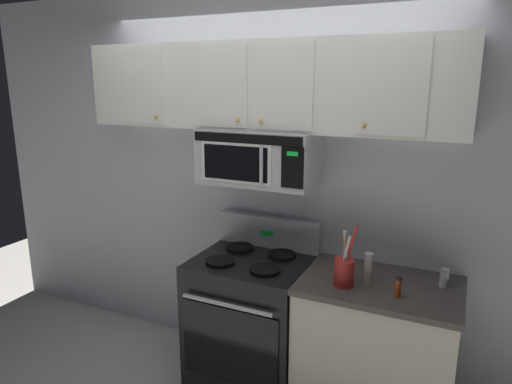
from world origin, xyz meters
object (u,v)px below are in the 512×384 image
at_px(stove_range, 252,318).
at_px(salt_shaker, 444,278).
at_px(spice_jar, 398,287).
at_px(over_range_microwave, 259,157).
at_px(utensil_crock_red, 344,270).
at_px(pepper_mill, 368,269).

relative_size(stove_range, salt_shaker, 10.38).
bearing_deg(stove_range, spice_jar, -8.35).
distance_m(over_range_microwave, utensil_crock_red, 0.91).
height_order(pepper_mill, spice_jar, pepper_mill).
distance_m(stove_range, over_range_microwave, 1.11).
distance_m(over_range_microwave, pepper_mill, 0.98).
height_order(over_range_microwave, salt_shaker, over_range_microwave).
xyz_separation_m(over_range_microwave, utensil_crock_red, (0.65, -0.24, -0.58)).
height_order(stove_range, over_range_microwave, over_range_microwave).
bearing_deg(utensil_crock_red, spice_jar, -3.28).
bearing_deg(pepper_mill, spice_jar, -28.98).
height_order(salt_shaker, spice_jar, spice_jar).
distance_m(over_range_microwave, salt_shaker, 1.34).
relative_size(stove_range, over_range_microwave, 1.47).
distance_m(stove_range, spice_jar, 1.09).
xyz_separation_m(pepper_mill, spice_jar, (0.19, -0.10, -0.03)).
distance_m(over_range_microwave, spice_jar, 1.17).
bearing_deg(stove_range, salt_shaker, 5.33).
relative_size(utensil_crock_red, salt_shaker, 3.58).
height_order(utensil_crock_red, pepper_mill, utensil_crock_red).
height_order(utensil_crock_red, spice_jar, utensil_crock_red).
relative_size(over_range_microwave, pepper_mill, 4.06).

